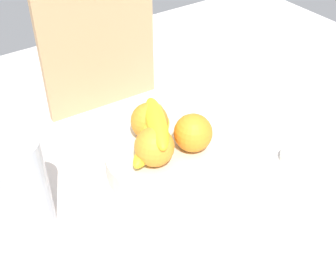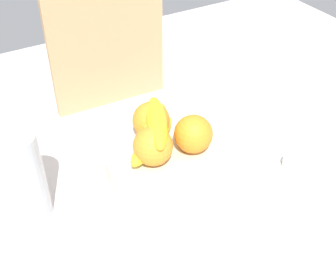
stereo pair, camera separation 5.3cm
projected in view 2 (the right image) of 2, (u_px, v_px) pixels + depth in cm
name	position (u px, v px, depth cm)	size (l,w,h in cm)	color
ground_plane	(164.00, 179.00, 94.54)	(180.00, 140.00, 3.00)	silver
fruit_bowl	(168.00, 159.00, 93.37)	(25.84, 25.84, 4.95)	beige
orange_front_left	(193.00, 134.00, 89.67)	(7.82, 7.82, 7.82)	orange
orange_front_right	(151.00, 120.00, 93.33)	(7.82, 7.82, 7.82)	orange
orange_center	(153.00, 146.00, 86.68)	(7.82, 7.82, 7.82)	orange
banana_bunch	(154.00, 130.00, 90.14)	(16.18, 17.43, 8.40)	yellow
cutting_board	(107.00, 36.00, 103.97)	(28.00, 1.80, 36.00)	tan
thermos_tumbler	(22.00, 178.00, 79.27)	(8.02, 8.02, 18.33)	#B2B7BE
jar_lid	(299.00, 164.00, 94.61)	(6.71, 6.71, 1.76)	white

